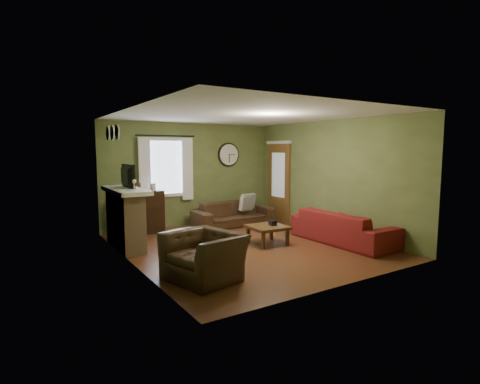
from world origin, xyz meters
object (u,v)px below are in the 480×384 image
sofa_brown (233,214)px  sofa_red (343,227)px  armchair (204,256)px  coffee_table (268,235)px  bookshelf (145,212)px

sofa_brown → sofa_red: (0.98, -2.77, 0.03)m
armchair → sofa_brown: bearing=128.7°
armchair → coffee_table: armchair is taller
sofa_red → coffee_table: (-1.40, 0.72, -0.14)m
bookshelf → armchair: (-0.24, -3.49, -0.15)m
sofa_brown → coffee_table: size_ratio=2.87×
bookshelf → sofa_brown: bearing=-7.1°
coffee_table → sofa_brown: bearing=78.4°
sofa_red → armchair: bearing=97.4°
bookshelf → sofa_red: 4.42m
coffee_table → sofa_red: bearing=-27.4°
sofa_brown → bookshelf: bearing=172.9°
sofa_red → coffee_table: size_ratio=3.15×
sofa_red → armchair: 3.47m
bookshelf → sofa_red: (3.20, -3.04, -0.16)m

